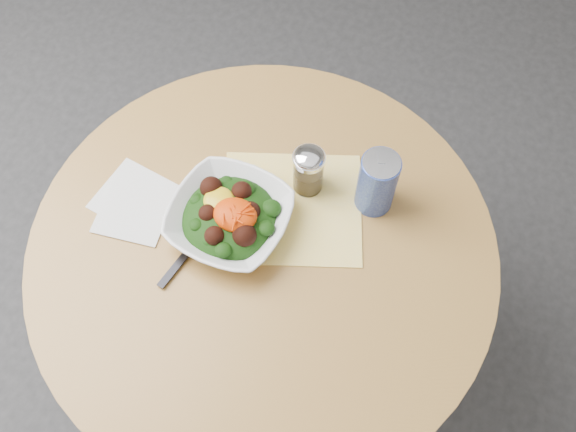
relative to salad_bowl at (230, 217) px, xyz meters
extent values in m
plane|color=#2A2A2C|center=(0.07, -0.02, -0.78)|extent=(6.00, 6.00, 0.00)
cylinder|color=black|center=(0.07, -0.02, -0.77)|extent=(0.52, 0.52, 0.03)
cylinder|color=black|center=(0.07, -0.02, -0.43)|extent=(0.10, 0.10, 0.71)
cylinder|color=#C39646|center=(0.07, -0.02, -0.05)|extent=(0.90, 0.90, 0.04)
cube|color=yellow|center=(0.10, 0.07, -0.03)|extent=(0.34, 0.32, 0.00)
cube|color=silver|center=(-0.21, -0.01, -0.03)|extent=(0.16, 0.16, 0.00)
cube|color=silver|center=(-0.19, -0.03, -0.03)|extent=(0.15, 0.15, 0.00)
imported|color=white|center=(0.00, 0.00, 0.00)|extent=(0.25, 0.25, 0.06)
ellipsoid|color=black|center=(0.00, 0.00, -0.01)|extent=(0.18, 0.18, 0.06)
ellipsoid|color=gold|center=(-0.03, 0.02, 0.02)|extent=(0.06, 0.06, 0.02)
ellipsoid|color=#F33305|center=(0.02, -0.01, 0.03)|extent=(0.08, 0.07, 0.04)
cube|color=black|center=(-0.06, -0.10, -0.03)|extent=(0.04, 0.13, 0.00)
cube|color=black|center=(-0.03, 0.00, -0.03)|extent=(0.04, 0.08, 0.00)
cylinder|color=silver|center=(0.11, 0.13, 0.02)|extent=(0.06, 0.06, 0.09)
cylinder|color=#997A47|center=(0.11, 0.13, 0.00)|extent=(0.05, 0.05, 0.05)
cylinder|color=white|center=(0.11, 0.13, 0.07)|extent=(0.06, 0.06, 0.01)
ellipsoid|color=white|center=(0.11, 0.13, 0.07)|extent=(0.06, 0.06, 0.03)
cylinder|color=navy|center=(0.25, 0.14, 0.04)|extent=(0.07, 0.07, 0.14)
cylinder|color=silver|center=(0.25, 0.14, 0.11)|extent=(0.07, 0.07, 0.00)
cube|color=silver|center=(0.24, 0.15, 0.11)|extent=(0.02, 0.03, 0.00)
camera|label=1|loc=(0.30, -0.50, 1.07)|focal=40.00mm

